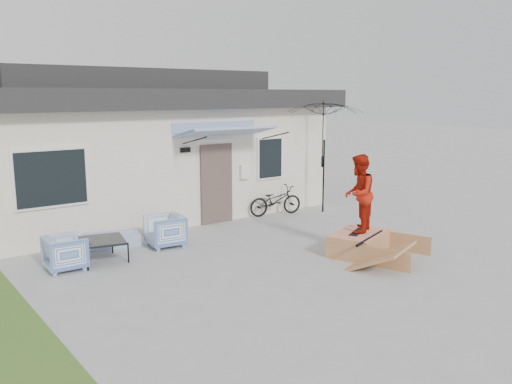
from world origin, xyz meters
TOP-DOWN VIEW (x-y plane):
  - ground at (0.00, 0.00)m, footprint 90.00×90.00m
  - house at (0.00, 7.99)m, footprint 10.80×8.49m
  - loveseat at (-2.22, 3.97)m, footprint 1.47×0.75m
  - armchair_left at (-3.45, 2.99)m, footprint 0.70×0.74m
  - armchair_right at (-1.14, 3.28)m, footprint 0.81×0.85m
  - coffee_table at (-2.72, 3.08)m, footprint 1.13×1.13m
  - bicycle at (2.82, 4.23)m, footprint 1.67×0.86m
  - patio_umbrella at (4.20, 3.74)m, footprint 2.48×2.35m
  - skate_ramp at (1.93, 0.29)m, footprint 1.87×2.15m
  - skateboard at (1.92, 0.34)m, footprint 0.75×0.49m
  - skater at (1.92, 0.34)m, footprint 1.02×0.96m

SIDE VIEW (x-z plane):
  - ground at x=0.00m, z-range 0.00..0.00m
  - skate_ramp at x=1.93m, z-range 0.00..0.45m
  - coffee_table at x=-2.72m, z-range 0.00..0.46m
  - loveseat at x=-2.22m, z-range 0.00..0.55m
  - armchair_left at x=-3.45m, z-range 0.00..0.75m
  - armchair_right at x=-1.14m, z-range 0.00..0.79m
  - skateboard at x=1.92m, z-range 0.45..0.50m
  - bicycle at x=2.82m, z-range 0.00..1.02m
  - skater at x=1.92m, z-range 0.50..2.16m
  - patio_umbrella at x=4.20m, z-range 0.65..2.85m
  - house at x=0.00m, z-range -0.11..3.99m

